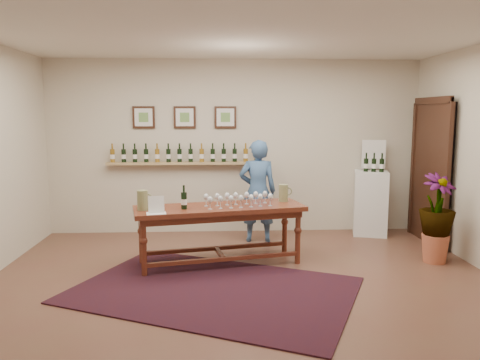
{
  "coord_description": "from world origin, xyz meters",
  "views": [
    {
      "loc": [
        -0.3,
        -5.09,
        1.94
      ],
      "look_at": [
        0.0,
        0.8,
        1.1
      ],
      "focal_mm": 35.0,
      "sensor_mm": 36.0,
      "label": 1
    }
  ],
  "objects_px": {
    "display_pedestal": "(370,203)",
    "potted_plant": "(437,218)",
    "person": "(258,191)",
    "tasting_table": "(220,215)"
  },
  "relations": [
    {
      "from": "display_pedestal",
      "to": "potted_plant",
      "type": "height_order",
      "value": "display_pedestal"
    },
    {
      "from": "potted_plant",
      "to": "person",
      "type": "bearing_deg",
      "value": 152.9
    },
    {
      "from": "potted_plant",
      "to": "person",
      "type": "distance_m",
      "value": 2.52
    },
    {
      "from": "tasting_table",
      "to": "potted_plant",
      "type": "xyz_separation_m",
      "value": [
        2.82,
        -0.07,
        -0.06
      ]
    },
    {
      "from": "tasting_table",
      "to": "display_pedestal",
      "type": "xyz_separation_m",
      "value": [
        2.44,
        1.4,
        -0.14
      ]
    },
    {
      "from": "tasting_table",
      "to": "person",
      "type": "distance_m",
      "value": 1.23
    },
    {
      "from": "display_pedestal",
      "to": "person",
      "type": "bearing_deg",
      "value": -169.97
    },
    {
      "from": "tasting_table",
      "to": "potted_plant",
      "type": "distance_m",
      "value": 2.82
    },
    {
      "from": "tasting_table",
      "to": "display_pedestal",
      "type": "bearing_deg",
      "value": 17.87
    },
    {
      "from": "potted_plant",
      "to": "tasting_table",
      "type": "bearing_deg",
      "value": 178.5
    }
  ]
}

